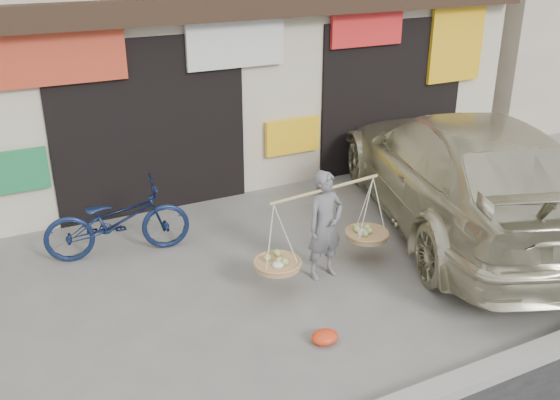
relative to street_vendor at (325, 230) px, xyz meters
name	(u,v)px	position (x,y,z in m)	size (l,w,h in m)	color
ground	(247,320)	(-1.30, -0.48, -0.65)	(70.00, 70.00, 0.00)	slate
street_vendor	(325,230)	(0.00, 0.00, 0.00)	(1.98, 0.74, 1.43)	slate
bike_2	(117,220)	(-2.19, 1.77, -0.14)	(0.67, 1.93, 1.01)	#101B3A
suv	(461,170)	(2.59, 0.46, 0.21)	(4.17, 6.36, 1.71)	#BEBA99
red_bag	(325,337)	(-0.72, -1.25, -0.58)	(0.31, 0.25, 0.14)	red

